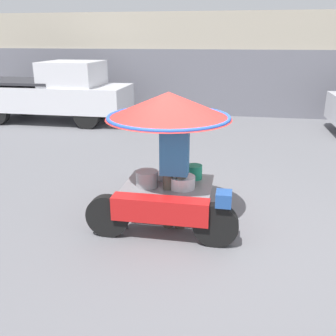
# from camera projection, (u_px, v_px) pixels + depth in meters

# --- Properties ---
(ground_plane) EXTENTS (36.00, 36.00, 0.00)m
(ground_plane) POSITION_uv_depth(u_px,v_px,m) (200.00, 231.00, 5.30)
(ground_plane) COLOR slate
(shopfront_building) EXTENTS (28.00, 2.06, 3.41)m
(shopfront_building) POSITION_uv_depth(u_px,v_px,m) (227.00, 64.00, 13.48)
(shopfront_building) COLOR #B2A893
(shopfront_building) RESTS_ON ground
(vendor_motorcycle_cart) EXTENTS (2.06, 1.74, 1.90)m
(vendor_motorcycle_cart) POSITION_uv_depth(u_px,v_px,m) (168.00, 127.00, 5.09)
(vendor_motorcycle_cart) COLOR black
(vendor_motorcycle_cart) RESTS_ON ground
(vendor_person) EXTENTS (0.38, 0.22, 1.65)m
(vendor_person) POSITION_uv_depth(u_px,v_px,m) (174.00, 166.00, 5.11)
(vendor_person) COLOR #4C473D
(vendor_person) RESTS_ON ground
(pickup_truck) EXTENTS (4.96, 1.85, 1.90)m
(pickup_truck) POSITION_uv_depth(u_px,v_px,m) (55.00, 93.00, 11.92)
(pickup_truck) COLOR black
(pickup_truck) RESTS_ON ground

